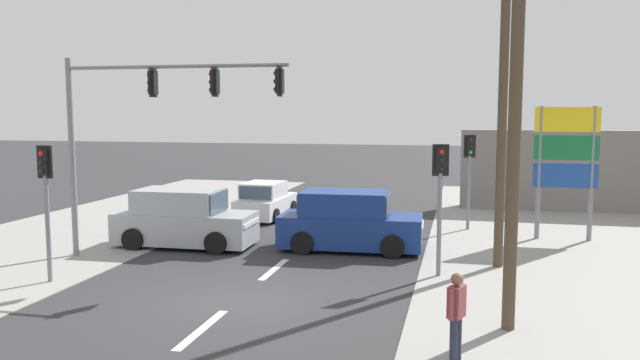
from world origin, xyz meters
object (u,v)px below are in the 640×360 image
at_px(pedestal_signal_right_kerb, 440,187).
at_px(hatchback_receding_far, 265,202).
at_px(pedestal_signal_far_median, 469,166).
at_px(utility_pole_foreground_right, 510,64).
at_px(suv_oncoming_mid, 349,223).
at_px(shopping_plaza_sign, 566,154).
at_px(traffic_signal_mast, 143,114).
at_px(pedestal_signal_left_kerb, 46,190).
at_px(utility_pole_midground_right, 504,72).
at_px(suv_kerbside_parked, 184,220).
at_px(pedestrian_at_kerb, 456,312).

distance_m(pedestal_signal_right_kerb, hatchback_receding_far, 10.85).
bearing_deg(pedestal_signal_right_kerb, pedestal_signal_far_median, 83.46).
bearing_deg(utility_pole_foreground_right, suv_oncoming_mid, 123.59).
height_order(utility_pole_foreground_right, shopping_plaza_sign, utility_pole_foreground_right).
height_order(utility_pole_foreground_right, pedestal_signal_far_median, utility_pole_foreground_right).
xyz_separation_m(utility_pole_foreground_right, shopping_plaza_sign, (2.57, 9.70, -2.36)).
xyz_separation_m(pedestal_signal_right_kerb, hatchback_receding_far, (-7.39, 7.76, -1.71)).
bearing_deg(hatchback_receding_far, traffic_signal_mast, -98.75).
height_order(pedestal_signal_left_kerb, pedestal_signal_far_median, same).
xyz_separation_m(utility_pole_midground_right, pedestal_signal_far_median, (-0.80, 5.64, -3.09)).
bearing_deg(suv_oncoming_mid, traffic_signal_mast, -154.83).
height_order(pedestal_signal_right_kerb, suv_kerbside_parked, pedestal_signal_right_kerb).
bearing_deg(pedestal_signal_far_median, shopping_plaza_sign, -20.87).
bearing_deg(traffic_signal_mast, pedestrian_at_kerb, -32.81).
bearing_deg(hatchback_receding_far, suv_oncoming_mid, -48.88).
bearing_deg(pedestal_signal_far_median, pedestrian_at_kerb, -91.25).
height_order(utility_pole_midground_right, suv_oncoming_mid, utility_pole_midground_right).
bearing_deg(suv_kerbside_parked, suv_oncoming_mid, 7.31).
bearing_deg(shopping_plaza_sign, utility_pole_foreground_right, -104.85).
height_order(traffic_signal_mast, shopping_plaza_sign, traffic_signal_mast).
bearing_deg(utility_pole_midground_right, pedestal_signal_right_kerb, -139.12).
xyz_separation_m(utility_pole_foreground_right, pedestal_signal_right_kerb, (-1.41, 3.88, -2.92)).
xyz_separation_m(utility_pole_midground_right, traffic_signal_mast, (-10.19, -1.39, -1.16)).
relative_size(suv_kerbside_parked, pedestrian_at_kerb, 2.81).
bearing_deg(pedestal_signal_left_kerb, hatchback_receding_far, 77.19).
height_order(hatchback_receding_far, pedestrian_at_kerb, pedestrian_at_kerb).
relative_size(shopping_plaza_sign, pedestrian_at_kerb, 2.82).
bearing_deg(traffic_signal_mast, pedestal_signal_left_kerb, -113.07).
height_order(shopping_plaza_sign, hatchback_receding_far, shopping_plaza_sign).
bearing_deg(pedestal_signal_far_median, pedestal_signal_right_kerb, -96.54).
height_order(utility_pole_foreground_right, suv_kerbside_parked, utility_pole_foreground_right).
xyz_separation_m(utility_pole_foreground_right, utility_pole_midground_right, (0.20, 5.28, 0.17)).
xyz_separation_m(utility_pole_midground_right, pedestal_signal_left_kerb, (-11.41, -4.26, -3.09)).
relative_size(utility_pole_foreground_right, hatchback_receding_far, 2.69).
distance_m(shopping_plaza_sign, hatchback_receding_far, 11.76).
relative_size(pedestal_signal_far_median, suv_oncoming_mid, 0.77).
distance_m(pedestal_signal_right_kerb, shopping_plaza_sign, 7.08).
height_order(utility_pole_midground_right, pedestrian_at_kerb, utility_pole_midground_right).
bearing_deg(pedestal_signal_right_kerb, pedestrian_at_kerb, -84.89).
xyz_separation_m(traffic_signal_mast, suv_oncoming_mid, (5.65, 2.65, -3.47)).
distance_m(shopping_plaza_sign, pedestrian_at_kerb, 12.36).
distance_m(utility_pole_foreground_right, pedestal_signal_right_kerb, 5.06).
bearing_deg(pedestrian_at_kerb, utility_pole_foreground_right, 65.90).
distance_m(pedestal_signal_left_kerb, pedestrian_at_kerb, 10.86).
xyz_separation_m(pedestal_signal_right_kerb, shopping_plaza_sign, (3.99, 5.82, 0.57)).
bearing_deg(pedestal_signal_right_kerb, hatchback_receding_far, 133.59).
xyz_separation_m(utility_pole_foreground_right, suv_kerbside_parked, (-9.72, 5.85, -4.46)).
bearing_deg(utility_pole_foreground_right, utility_pole_midground_right, 87.87).
height_order(traffic_signal_mast, suv_oncoming_mid, traffic_signal_mast).
relative_size(utility_pole_midground_right, hatchback_receding_far, 2.85).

